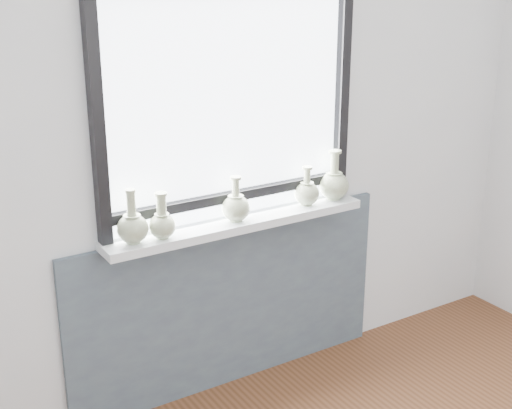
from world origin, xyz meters
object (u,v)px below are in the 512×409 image
vase_a (132,226)px  vase_c (236,206)px  vase_d (307,192)px  vase_b (162,223)px  vase_e (334,184)px  windowsill (238,223)px

vase_a → vase_c: size_ratio=1.12×
vase_a → vase_c: (0.51, -0.00, -0.00)m
vase_a → vase_d: bearing=0.6°
vase_b → vase_e: (0.95, 0.03, 0.01)m
vase_e → vase_d: bearing=-179.3°
vase_d → vase_e: bearing=0.7°
vase_c → vase_b: bearing=-177.5°
windowsill → vase_e: vase_e is taller
vase_e → vase_c: bearing=-178.7°
vase_a → vase_d: size_ratio=1.23×
windowsill → vase_a: (-0.52, -0.01, 0.09)m
vase_c → vase_e: (0.58, 0.01, 0.01)m
vase_c → vase_e: size_ratio=0.85×
vase_c → vase_d: size_ratio=1.09×
vase_a → vase_c: bearing=-0.1°
windowsill → vase_e: bearing=0.2°
vase_b → vase_c: (0.38, 0.02, 0.00)m
vase_a → vase_b: 0.13m
vase_a → vase_d: (0.92, 0.01, -0.01)m
vase_a → vase_c: vase_a is taller
vase_a → vase_b: (0.13, -0.02, -0.01)m
vase_a → vase_b: bearing=-7.7°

